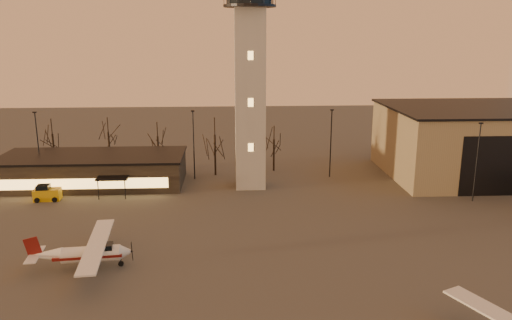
{
  "coord_description": "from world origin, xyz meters",
  "views": [
    {
      "loc": [
        -2.81,
        -36.7,
        20.6
      ],
      "look_at": [
        -0.12,
        13.0,
        8.04
      ],
      "focal_mm": 35.0,
      "sensor_mm": 36.0,
      "label": 1
    }
  ],
  "objects_px": {
    "cessna_rear": "(93,256)",
    "service_cart": "(47,194)",
    "terminal": "(93,170)",
    "control_tower": "(250,68)",
    "hangar": "(490,141)"
  },
  "relations": [
    {
      "from": "hangar",
      "to": "service_cart",
      "type": "bearing_deg",
      "value": -172.05
    },
    {
      "from": "cessna_rear",
      "to": "hangar",
      "type": "bearing_deg",
      "value": 23.16
    },
    {
      "from": "control_tower",
      "to": "service_cart",
      "type": "relative_size",
      "value": 9.85
    },
    {
      "from": "hangar",
      "to": "cessna_rear",
      "type": "height_order",
      "value": "hangar"
    },
    {
      "from": "hangar",
      "to": "control_tower",
      "type": "bearing_deg",
      "value": -173.69
    },
    {
      "from": "control_tower",
      "to": "terminal",
      "type": "bearing_deg",
      "value": 174.85
    },
    {
      "from": "cessna_rear",
      "to": "service_cart",
      "type": "relative_size",
      "value": 3.72
    },
    {
      "from": "terminal",
      "to": "hangar",
      "type": "bearing_deg",
      "value": 1.97
    },
    {
      "from": "control_tower",
      "to": "hangar",
      "type": "xyz_separation_m",
      "value": [
        36.0,
        3.98,
        -11.17
      ]
    },
    {
      "from": "control_tower",
      "to": "terminal",
      "type": "relative_size",
      "value": 1.28
    },
    {
      "from": "terminal",
      "to": "service_cart",
      "type": "bearing_deg",
      "value": -122.29
    },
    {
      "from": "control_tower",
      "to": "hangar",
      "type": "relative_size",
      "value": 1.07
    },
    {
      "from": "hangar",
      "to": "cessna_rear",
      "type": "xyz_separation_m",
      "value": [
        -51.29,
        -28.43,
        -4.0
      ]
    },
    {
      "from": "control_tower",
      "to": "terminal",
      "type": "distance_m",
      "value": 26.24
    },
    {
      "from": "cessna_rear",
      "to": "service_cart",
      "type": "height_order",
      "value": "cessna_rear"
    }
  ]
}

